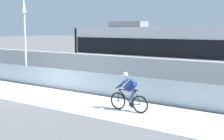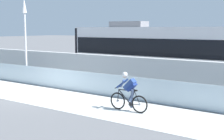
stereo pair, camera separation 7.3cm
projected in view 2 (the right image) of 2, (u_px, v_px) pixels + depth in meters
name	position (u px, v px, depth m)	size (l,w,h in m)	color
ground_plane	(37.00, 95.00, 15.69)	(200.00, 200.00, 0.00)	slate
bike_path_deck	(37.00, 95.00, 15.69)	(32.00, 3.20, 0.01)	silver
glass_parapet	(62.00, 79.00, 17.12)	(32.00, 0.05, 1.10)	silver
concrete_barrier_wall	(83.00, 69.00, 18.54)	(32.00, 0.36, 1.85)	silver
tram_rail_near	(107.00, 79.00, 20.68)	(32.00, 0.08, 0.01)	#595654
tram_rail_far	(118.00, 76.00, 21.85)	(32.00, 0.08, 0.01)	#595654
tram	(155.00, 52.00, 19.19)	(11.06, 2.54, 3.81)	silver
cyclist_on_bike	(129.00, 92.00, 12.47)	(1.77, 0.58, 1.61)	black
lamp_post_antenna	(25.00, 29.00, 18.86)	(0.28, 0.28, 5.20)	gray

